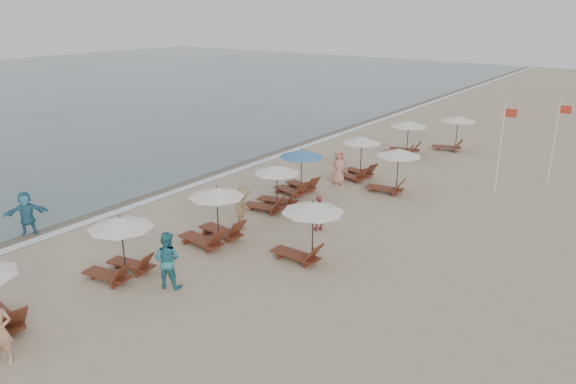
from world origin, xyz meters
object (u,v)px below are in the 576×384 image
Objects in this scene: lounger_station_4 at (298,170)px; lounger_station_5 at (358,157)px; beachgoer_mid_a at (167,260)px; lounger_station_6 at (405,137)px; lounger_station_2 at (213,216)px; flag_pole_near at (501,145)px; lounger_station_3 at (273,187)px; inland_station_2 at (454,128)px; beachgoer_mid_b at (243,208)px; inland_station_1 at (394,164)px; beachgoer_far_b at (339,167)px; lounger_station_1 at (120,245)px; waterline_walker at (26,213)px; inland_station_0 at (306,224)px; beachgoer_far_a at (319,213)px.

lounger_station_4 is 3.98m from lounger_station_5.
beachgoer_mid_a is (0.85, -13.96, -0.24)m from lounger_station_5.
lounger_station_4 is 0.96× the size of lounger_station_6.
beachgoer_mid_a is (1.23, -3.41, -0.13)m from lounger_station_2.
lounger_station_6 is 7.89m from flag_pole_near.
inland_station_2 is at bearing 79.76° from lounger_station_3.
inland_station_2 is at bearing -29.46° from beachgoer_mid_b.
lounger_station_4 is at bearing -99.00° from beachgoer_mid_a.
beachgoer_mid_a is at bearing -97.48° from inland_station_1.
beachgoer_far_b is at bearing -101.64° from lounger_station_5.
flag_pole_near is (7.58, 16.35, 1.27)m from lounger_station_1.
lounger_station_2 is 7.58m from waterline_walker.
inland_station_1 is at bearing 75.46° from lounger_station_1.
lounger_station_1 is 18.06m from flag_pole_near.
beachgoer_mid_a is (0.90, -19.83, -0.18)m from lounger_station_6.
inland_station_0 reaches higher than lounger_station_3.
waterline_walker is at bearing -111.04° from inland_station_2.
lounger_station_3 is at bearing -98.29° from beachgoer_mid_a.
beachgoer_far_a is at bearing -80.05° from lounger_station_6.
beachgoer_far_a is (2.28, -13.00, -0.39)m from lounger_station_6.
lounger_station_1 is 1.85m from beachgoer_mid_a.
lounger_station_4 is at bearing 99.04° from lounger_station_3.
flag_pole_near is at bearing -130.32° from beachgoer_mid_a.
lounger_station_5 is 1.23× the size of beachgoer_mid_a.
lounger_station_6 reaches higher than beachgoer_far_b.
lounger_station_4 is at bearing 4.56° from waterline_walker.
beachgoer_far_a is (3.16, 7.30, -0.42)m from lounger_station_1.
beachgoer_mid_b is (-2.86, -7.83, -0.53)m from inland_station_1.
lounger_station_5 is 15.94m from waterline_walker.
inland_station_1 reaches higher than waterline_walker.
lounger_station_1 is at bearing 151.50° from beachgoer_mid_b.
inland_station_0 is 11.32m from waterline_walker.
lounger_station_2 is 10.56m from lounger_station_5.
inland_station_1 is at bearing -69.51° from lounger_station_6.
lounger_station_5 is at bearing 30.37° from beachgoer_far_b.
lounger_station_3 is at bearing -80.96° from lounger_station_4.
inland_station_1 is 8.35m from beachgoer_mid_b.
lounger_station_5 is at bearing -163.99° from flag_pole_near.
lounger_station_4 is at bearing -103.91° from inland_station_2.
beachgoer_far_b is (-0.25, -7.29, -0.22)m from lounger_station_6.
inland_station_2 reaches higher than waterline_walker.
inland_station_2 is (3.12, 12.59, 0.29)m from lounger_station_4.
inland_station_2 is (2.72, 15.08, 0.43)m from lounger_station_3.
lounger_station_1 is 1.26× the size of beachgoer_mid_a.
inland_station_0 is at bearing -70.84° from lounger_station_5.
lounger_station_4 is 1.34× the size of beachgoer_far_b.
inland_station_0 reaches higher than beachgoer_mid_a.
waterline_walker is (-9.49, -13.28, -0.55)m from inland_station_1.
lounger_station_2 is at bearing -96.86° from inland_station_2.
inland_station_1 is 1.42× the size of beachgoer_far_b.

